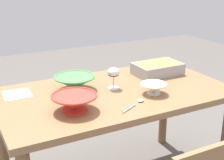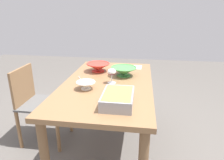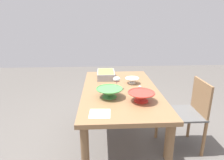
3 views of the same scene
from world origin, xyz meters
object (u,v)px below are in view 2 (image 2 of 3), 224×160
Objects in this scene: dining_table at (108,92)px; serving_bowl at (98,67)px; casserole_dish at (118,98)px; serving_spoon at (82,81)px; mixing_bowl at (86,85)px; chair at (37,101)px; wine_glass at (112,73)px; napkin at (134,67)px; small_bowl at (124,71)px.

dining_table is 5.77× the size of serving_bowl.
casserole_dish is 1.65× the size of serving_spoon.
mixing_bowl is (-0.24, -0.31, -0.01)m from casserole_dish.
wine_glass is (0.06, 0.81, 0.37)m from chair.
napkin is at bearing 158.26° from dining_table.
serving_spoon is at bearing 82.86° from chair.
casserole_dish is at bearing -4.36° from napkin.
chair reaches higher than dining_table.
wine_glass is 0.56× the size of serving_bowl.
casserole_dish is (0.44, 0.15, 0.14)m from dining_table.
small_bowl is (-0.41, 0.29, 0.01)m from mixing_bowl.
casserole_dish is 1.00m from napkin.
small_bowl is 1.30× the size of serving_spoon.
serving_spoon is at bearing -136.59° from casserole_dish.
small_bowl reaches higher than casserole_dish.
small_bowl is (-0.22, 0.13, 0.15)m from dining_table.
wine_glass is at bearing 30.20° from serving_bowl.
serving_spoon is at bearing -84.91° from dining_table.
dining_table is 8.54× the size of napkin.
small_bowl is 0.45m from serving_spoon.
wine_glass is 0.41m from serving_bowl.
chair is at bearing -62.51° from napkin.
wine_glass is 0.85× the size of mixing_bowl.
wine_glass is at bearing 85.73° from chair.
wine_glass reaches higher than casserole_dish.
dining_table is 10.39× the size of wine_glass.
serving_spoon is at bearing -88.94° from wine_glass.
dining_table is 7.24× the size of serving_spoon.
mixing_bowl is 0.82× the size of serving_spoon.
casserole_dish is 0.83m from serving_bowl.
chair is 5.80× the size of wine_glass.
serving_bowl reaches higher than serving_spoon.
small_bowl is 1.53× the size of napkin.
serving_bowl is at bearing -153.91° from dining_table.
dining_table is at bearing -112.36° from wine_glass.
napkin is (-1.00, 0.08, -0.05)m from casserole_dish.
small_bowl is at bearing 158.86° from wine_glass.
serving_spoon is at bearing -13.16° from serving_bowl.
wine_glass is (0.02, 0.04, 0.20)m from dining_table.
dining_table is 1.79× the size of chair.
serving_spoon is (0.02, -0.25, 0.10)m from dining_table.
napkin is (-0.56, 0.22, 0.10)m from dining_table.
serving_spoon is (0.01, -0.29, -0.09)m from wine_glass.
dining_table is 0.27m from serving_spoon.
mixing_bowl is 0.65× the size of serving_bowl.
serving_bowl reaches higher than chair.
dining_table is 0.20m from wine_glass.
serving_bowl is (-0.35, -0.20, -0.05)m from wine_glass.
serving_spoon is 1.18× the size of napkin.
mixing_bowl is at bearing -39.28° from dining_table.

